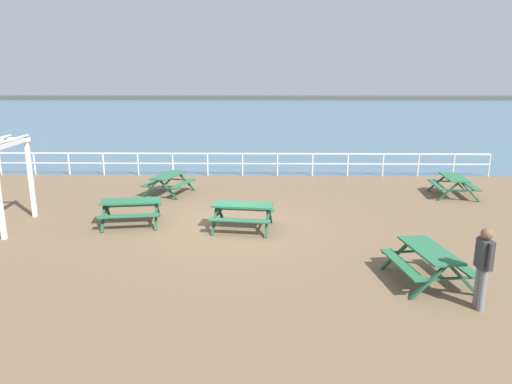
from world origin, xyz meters
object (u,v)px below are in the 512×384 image
picnic_table_far_left (454,181)px  picnic_table_far_right (169,179)px  picnic_table_mid_centre (243,210)px  picnic_table_near_left (429,257)px  picnic_table_near_right (131,206)px  visitor (483,263)px

picnic_table_far_left → picnic_table_far_right: size_ratio=0.91×
picnic_table_mid_centre → picnic_table_far_right: bearing=132.8°
picnic_table_near_left → picnic_table_near_right: same height
picnic_table_far_right → picnic_table_mid_centre: bearing=-128.6°
picnic_table_near_left → picnic_table_far_left: 8.66m
picnic_table_near_left → visitor: visitor is taller
visitor → picnic_table_mid_centre: bearing=134.4°
picnic_table_mid_centre → picnic_table_far_right: same height
picnic_table_far_right → picnic_table_near_left: bearing=-121.6°
picnic_table_near_right → picnic_table_far_right: size_ratio=0.94×
picnic_table_near_right → picnic_table_far_right: 3.97m
picnic_table_near_right → picnic_table_far_left: size_ratio=1.03×
picnic_table_near_right → picnic_table_far_left: bearing=9.2°
picnic_table_near_left → picnic_table_far_left: (3.67, 7.85, 0.00)m
picnic_table_mid_centre → picnic_table_far_left: bearing=34.8°
picnic_table_far_left → picnic_table_far_right: 11.08m
picnic_table_near_left → picnic_table_far_left: same height
picnic_table_near_left → picnic_table_mid_centre: 5.65m
picnic_table_near_left → picnic_table_near_right: (-7.78, 4.08, 0.00)m
picnic_table_mid_centre → visitor: 6.92m
picnic_table_near_left → visitor: size_ratio=1.20×
picnic_table_near_left → picnic_table_near_right: bearing=54.5°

